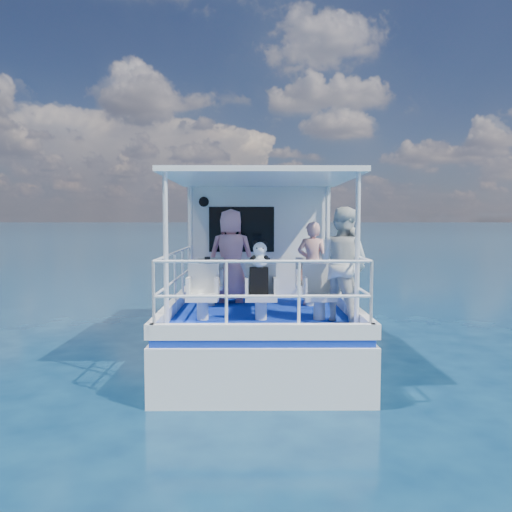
{
  "coord_description": "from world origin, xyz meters",
  "views": [
    {
      "loc": [
        -0.13,
        -8.7,
        2.41
      ],
      "look_at": [
        -0.07,
        -0.4,
        1.83
      ],
      "focal_mm": 35.0,
      "sensor_mm": 36.0,
      "label": 1
    }
  ],
  "objects": [
    {
      "name": "cabin",
      "position": [
        0.0,
        2.3,
        2.0
      ],
      "size": [
        2.85,
        2.0,
        2.2
      ],
      "primitive_type": "cube",
      "color": "white",
      "rests_on": "deck"
    },
    {
      "name": "canopy",
      "position": [
        0.0,
        -0.2,
        3.14
      ],
      "size": [
        3.0,
        3.2,
        0.08
      ],
      "primitive_type": "cube",
      "color": "white",
      "rests_on": "cabin"
    },
    {
      "name": "panda",
      "position": [
        -0.02,
        -1.13,
        1.91
      ],
      "size": [
        0.26,
        0.22,
        0.4
      ],
      "primitive_type": null,
      "color": "white",
      "rests_on": "backpack_center"
    },
    {
      "name": "railings",
      "position": [
        0.0,
        -0.58,
        1.4
      ],
      "size": [
        2.84,
        3.59,
        1.0
      ],
      "primitive_type": null,
      "color": "white",
      "rests_on": "deck"
    },
    {
      "name": "passenger_stbd_aft",
      "position": [
        1.25,
        -1.17,
        1.76
      ],
      "size": [
        1.06,
        1.06,
        1.73
      ],
      "primitive_type": "imported",
      "rotation": [
        0.0,
        0.0,
        2.35
      ],
      "color": "white",
      "rests_on": "deck"
    },
    {
      "name": "backpack_center",
      "position": [
        -0.03,
        -1.12,
        1.5
      ],
      "size": [
        0.29,
        0.16,
        0.43
      ],
      "primitive_type": "cube",
      "color": "black",
      "rests_on": "seat_center_aft"
    },
    {
      "name": "deck",
      "position": [
        0.0,
        1.0,
        0.85
      ],
      "size": [
        2.9,
        6.9,
        0.1
      ],
      "primitive_type": "cube",
      "color": "navy",
      "rests_on": "hull"
    },
    {
      "name": "seat_stbd_fwd",
      "position": [
        0.9,
        0.2,
        1.09
      ],
      "size": [
        0.48,
        0.46,
        0.38
      ],
      "primitive_type": "cube",
      "color": "silver",
      "rests_on": "deck"
    },
    {
      "name": "compact_camera",
      "position": [
        -0.93,
        0.14,
        1.75
      ],
      "size": [
        0.1,
        0.06,
        0.06
      ],
      "primitive_type": "cube",
      "color": "black",
      "rests_on": "backpack_port"
    },
    {
      "name": "seat_port_aft",
      "position": [
        -0.9,
        -1.1,
        1.09
      ],
      "size": [
        0.48,
        0.46,
        0.38
      ],
      "primitive_type": "cube",
      "color": "silver",
      "rests_on": "deck"
    },
    {
      "name": "seat_port_fwd",
      "position": [
        -0.9,
        0.2,
        1.09
      ],
      "size": [
        0.48,
        0.46,
        0.38
      ],
      "primitive_type": "cube",
      "color": "silver",
      "rests_on": "deck"
    },
    {
      "name": "seat_center_aft",
      "position": [
        0.0,
        -1.1,
        1.09
      ],
      "size": [
        0.48,
        0.46,
        0.38
      ],
      "primitive_type": "cube",
      "color": "silver",
      "rests_on": "deck"
    },
    {
      "name": "seat_stbd_aft",
      "position": [
        0.9,
        -1.1,
        1.09
      ],
      "size": [
        0.48,
        0.46,
        0.38
      ],
      "primitive_type": "cube",
      "color": "silver",
      "rests_on": "deck"
    },
    {
      "name": "ground",
      "position": [
        0.0,
        0.0,
        0.0
      ],
      "size": [
        2000.0,
        2000.0,
        0.0
      ],
      "primitive_type": "plane",
      "color": "#08223E",
      "rests_on": "ground"
    },
    {
      "name": "passenger_port_fwd",
      "position": [
        -0.53,
        0.57,
        1.77
      ],
      "size": [
        0.66,
        0.48,
        1.74
      ],
      "primitive_type": "imported",
      "rotation": [
        0.0,
        0.0,
        3.12
      ],
      "color": "pink",
      "rests_on": "deck"
    },
    {
      "name": "hull",
      "position": [
        0.0,
        1.0,
        0.0
      ],
      "size": [
        3.0,
        7.0,
        1.6
      ],
      "primitive_type": "cube",
      "color": "white",
      "rests_on": "ground"
    },
    {
      "name": "backpack_port",
      "position": [
        -0.92,
        0.14,
        1.5
      ],
      "size": [
        0.34,
        0.19,
        0.45
      ],
      "primitive_type": "cube",
      "color": "black",
      "rests_on": "seat_port_fwd"
    },
    {
      "name": "seat_center_fwd",
      "position": [
        0.0,
        0.2,
        1.09
      ],
      "size": [
        0.48,
        0.46,
        0.38
      ],
      "primitive_type": "cube",
      "color": "silver",
      "rests_on": "deck"
    },
    {
      "name": "canopy_posts",
      "position": [
        0.0,
        -0.25,
        2.0
      ],
      "size": [
        2.77,
        2.97,
        2.2
      ],
      "color": "white",
      "rests_on": "deck"
    },
    {
      "name": "passenger_stbd_fwd",
      "position": [
        0.94,
        0.18,
        1.65
      ],
      "size": [
        0.63,
        0.5,
        1.51
      ],
      "primitive_type": "imported",
      "rotation": [
        0.0,
        0.0,
        2.87
      ],
      "color": "#E9A097",
      "rests_on": "deck"
    }
  ]
}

